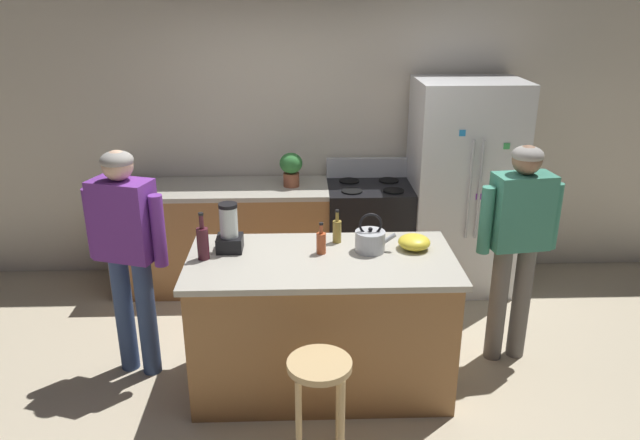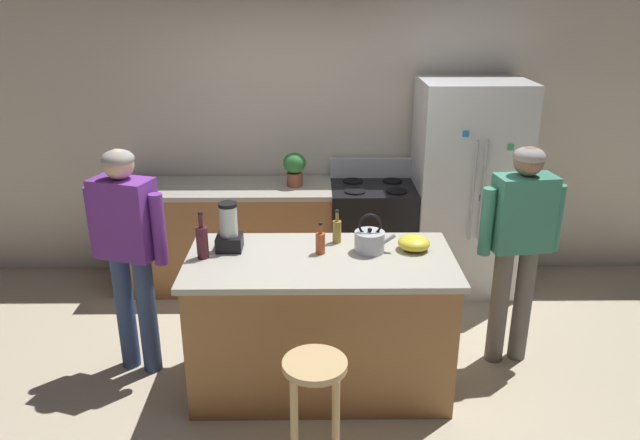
{
  "view_description": "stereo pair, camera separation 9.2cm",
  "coord_description": "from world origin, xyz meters",
  "px_view_note": "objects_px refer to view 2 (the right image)",
  "views": [
    {
      "loc": [
        -0.14,
        -3.59,
        2.58
      ],
      "look_at": [
        0.0,
        0.3,
        1.11
      ],
      "focal_mm": 34.15,
      "sensor_mm": 36.0,
      "label": 1
    },
    {
      "loc": [
        -0.04,
        -3.59,
        2.58
      ],
      "look_at": [
        0.0,
        0.3,
        1.11
      ],
      "focal_mm": 34.15,
      "sensor_mm": 36.0,
      "label": 2
    }
  ],
  "objects_px": {
    "bottle_cooking_sauce": "(320,242)",
    "bottle_wine": "(202,241)",
    "stove_range": "(373,235)",
    "bar_stool": "(315,386)",
    "mixing_bowl": "(414,243)",
    "refrigerator": "(466,189)",
    "blender_appliance": "(229,230)",
    "bottle_vinegar": "(337,231)",
    "person_by_sink_right": "(519,236)",
    "person_by_island_left": "(128,242)",
    "tea_kettle": "(370,241)",
    "kitchen_island": "(320,322)",
    "potted_plant": "(294,167)"
  },
  "relations": [
    {
      "from": "bottle_vinegar",
      "to": "bottle_wine",
      "type": "height_order",
      "value": "bottle_wine"
    },
    {
      "from": "person_by_sink_right",
      "to": "blender_appliance",
      "type": "height_order",
      "value": "person_by_sink_right"
    },
    {
      "from": "refrigerator",
      "to": "potted_plant",
      "type": "bearing_deg",
      "value": 178.1
    },
    {
      "from": "person_by_sink_right",
      "to": "bottle_wine",
      "type": "xyz_separation_m",
      "value": [
        -2.14,
        -0.27,
        0.09
      ]
    },
    {
      "from": "person_by_island_left",
      "to": "bar_stool",
      "type": "xyz_separation_m",
      "value": [
        1.26,
        -0.98,
        -0.46
      ]
    },
    {
      "from": "bottle_cooking_sauce",
      "to": "mixing_bowl",
      "type": "bearing_deg",
      "value": 4.62
    },
    {
      "from": "stove_range",
      "to": "bottle_cooking_sauce",
      "type": "xyz_separation_m",
      "value": [
        -0.5,
        -1.45,
        0.55
      ]
    },
    {
      "from": "stove_range",
      "to": "bar_stool",
      "type": "xyz_separation_m",
      "value": [
        -0.53,
        -2.3,
        0.04
      ]
    },
    {
      "from": "refrigerator",
      "to": "tea_kettle",
      "type": "height_order",
      "value": "refrigerator"
    },
    {
      "from": "stove_range",
      "to": "bottle_cooking_sauce",
      "type": "distance_m",
      "value": 1.62
    },
    {
      "from": "potted_plant",
      "to": "blender_appliance",
      "type": "relative_size",
      "value": 0.91
    },
    {
      "from": "person_by_sink_right",
      "to": "bar_stool",
      "type": "height_order",
      "value": "person_by_sink_right"
    },
    {
      "from": "blender_appliance",
      "to": "tea_kettle",
      "type": "xyz_separation_m",
      "value": [
        0.93,
        -0.05,
        -0.06
      ]
    },
    {
      "from": "bottle_cooking_sauce",
      "to": "bottle_wine",
      "type": "height_order",
      "value": "bottle_wine"
    },
    {
      "from": "blender_appliance",
      "to": "mixing_bowl",
      "type": "height_order",
      "value": "blender_appliance"
    },
    {
      "from": "refrigerator",
      "to": "blender_appliance",
      "type": "distance_m",
      "value": 2.34
    },
    {
      "from": "person_by_island_left",
      "to": "kitchen_island",
      "type": "bearing_deg",
      "value": -9.01
    },
    {
      "from": "stove_range",
      "to": "person_by_sink_right",
      "type": "xyz_separation_m",
      "value": [
        0.89,
        -1.23,
        0.5
      ]
    },
    {
      "from": "bottle_vinegar",
      "to": "kitchen_island",
      "type": "bearing_deg",
      "value": -113.65
    },
    {
      "from": "bar_stool",
      "to": "tea_kettle",
      "type": "distance_m",
      "value": 1.07
    },
    {
      "from": "refrigerator",
      "to": "bottle_cooking_sauce",
      "type": "distance_m",
      "value": 1.93
    },
    {
      "from": "refrigerator",
      "to": "blender_appliance",
      "type": "bearing_deg",
      "value": -144.7
    },
    {
      "from": "refrigerator",
      "to": "stove_range",
      "type": "xyz_separation_m",
      "value": [
        -0.81,
        0.02,
        -0.45
      ]
    },
    {
      "from": "blender_appliance",
      "to": "bottle_vinegar",
      "type": "height_order",
      "value": "blender_appliance"
    },
    {
      "from": "bottle_vinegar",
      "to": "stove_range",
      "type": "bearing_deg",
      "value": 73.35
    },
    {
      "from": "potted_plant",
      "to": "tea_kettle",
      "type": "distance_m",
      "value": 1.55
    },
    {
      "from": "bottle_cooking_sauce",
      "to": "bottle_vinegar",
      "type": "relative_size",
      "value": 0.92
    },
    {
      "from": "kitchen_island",
      "to": "blender_appliance",
      "type": "bearing_deg",
      "value": 166.27
    },
    {
      "from": "bottle_vinegar",
      "to": "tea_kettle",
      "type": "bearing_deg",
      "value": -37.23
    },
    {
      "from": "stove_range",
      "to": "bottle_cooking_sauce",
      "type": "bearing_deg",
      "value": -108.91
    },
    {
      "from": "kitchen_island",
      "to": "refrigerator",
      "type": "bearing_deg",
      "value": 49.0
    },
    {
      "from": "tea_kettle",
      "to": "potted_plant",
      "type": "bearing_deg",
      "value": 110.34
    },
    {
      "from": "bottle_cooking_sauce",
      "to": "bar_stool",
      "type": "bearing_deg",
      "value": -92.51
    },
    {
      "from": "person_by_sink_right",
      "to": "bottle_wine",
      "type": "relative_size",
      "value": 5.13
    },
    {
      "from": "kitchen_island",
      "to": "tea_kettle",
      "type": "relative_size",
      "value": 6.34
    },
    {
      "from": "stove_range",
      "to": "bottle_wine",
      "type": "xyz_separation_m",
      "value": [
        -1.25,
        -1.51,
        0.58
      ]
    },
    {
      "from": "mixing_bowl",
      "to": "refrigerator",
      "type": "bearing_deg",
      "value": 63.63
    },
    {
      "from": "stove_range",
      "to": "person_by_island_left",
      "type": "distance_m",
      "value": 2.28
    },
    {
      "from": "bottle_vinegar",
      "to": "person_by_sink_right",
      "type": "bearing_deg",
      "value": 1.22
    },
    {
      "from": "kitchen_island",
      "to": "stove_range",
      "type": "bearing_deg",
      "value": 72.1
    },
    {
      "from": "kitchen_island",
      "to": "bottle_cooking_sauce",
      "type": "relative_size",
      "value": 8.09
    },
    {
      "from": "refrigerator",
      "to": "bar_stool",
      "type": "xyz_separation_m",
      "value": [
        -1.34,
        -2.27,
        -0.41
      ]
    },
    {
      "from": "refrigerator",
      "to": "bar_stool",
      "type": "distance_m",
      "value": 2.67
    },
    {
      "from": "person_by_sink_right",
      "to": "tea_kettle",
      "type": "xyz_separation_m",
      "value": [
        -1.06,
        -0.19,
        0.05
      ]
    },
    {
      "from": "refrigerator",
      "to": "mixing_bowl",
      "type": "bearing_deg",
      "value": -116.37
    },
    {
      "from": "blender_appliance",
      "to": "mixing_bowl",
      "type": "distance_m",
      "value": 1.23
    },
    {
      "from": "bar_stool",
      "to": "bottle_cooking_sauce",
      "type": "relative_size",
      "value": 3.18
    },
    {
      "from": "person_by_sink_right",
      "to": "potted_plant",
      "type": "xyz_separation_m",
      "value": [
        -1.59,
        1.26,
        0.14
      ]
    },
    {
      "from": "refrigerator",
      "to": "potted_plant",
      "type": "xyz_separation_m",
      "value": [
        -1.51,
        0.05,
        0.19
      ]
    },
    {
      "from": "stove_range",
      "to": "bottle_vinegar",
      "type": "bearing_deg",
      "value": -106.65
    }
  ]
}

